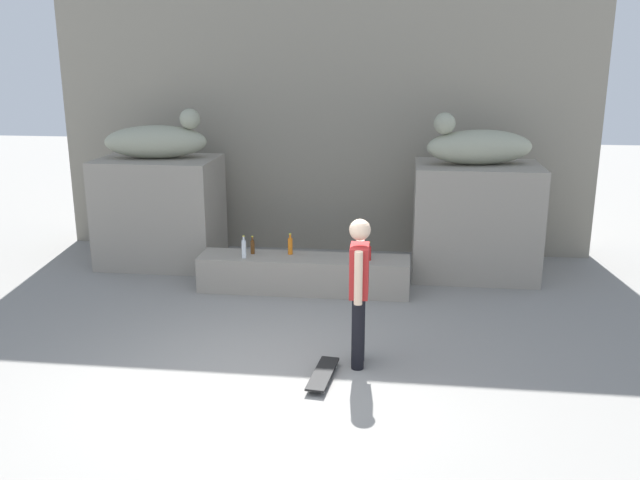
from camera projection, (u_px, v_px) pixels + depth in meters
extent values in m
plane|color=gray|center=(264.00, 383.00, 7.26)|extent=(40.00, 40.00, 0.00)
cube|color=gray|center=(324.00, 63.00, 11.57)|extent=(9.07, 0.60, 6.34)
cube|color=gray|center=(160.00, 211.00, 11.14)|extent=(1.87, 1.29, 1.73)
cube|color=gray|center=(475.00, 220.00, 10.55)|extent=(1.87, 1.29, 1.73)
ellipsoid|color=#9DA088|center=(156.00, 142.00, 10.84)|extent=(1.67, 0.83, 0.52)
sphere|color=#9DA088|center=(190.00, 119.00, 10.77)|extent=(0.32, 0.32, 0.32)
ellipsoid|color=#9DA088|center=(480.00, 147.00, 10.25)|extent=(1.68, 0.87, 0.52)
sphere|color=#9DA088|center=(445.00, 123.00, 10.11)|extent=(0.32, 0.32, 0.32)
cube|color=gray|center=(304.00, 274.00, 9.98)|extent=(3.04, 0.63, 0.51)
cylinder|color=black|center=(359.00, 327.00, 7.68)|extent=(0.14, 0.14, 0.82)
cylinder|color=black|center=(358.00, 334.00, 7.49)|extent=(0.14, 0.14, 0.82)
cube|color=#B22626|center=(359.00, 271.00, 7.40)|extent=(0.21, 0.36, 0.56)
sphere|color=beige|center=(360.00, 230.00, 7.28)|extent=(0.23, 0.23, 0.23)
cylinder|color=beige|center=(360.00, 265.00, 7.62)|extent=(0.09, 0.09, 0.58)
cylinder|color=beige|center=(358.00, 278.00, 7.19)|extent=(0.09, 0.09, 0.58)
cube|color=black|center=(323.00, 373.00, 7.32)|extent=(0.28, 0.82, 0.02)
cylinder|color=white|center=(323.00, 391.00, 7.04)|extent=(0.04, 0.06, 0.06)
cylinder|color=white|center=(310.00, 389.00, 7.07)|extent=(0.04, 0.06, 0.06)
cylinder|color=white|center=(335.00, 365.00, 7.60)|extent=(0.04, 0.06, 0.06)
cylinder|color=white|center=(323.00, 364.00, 7.63)|extent=(0.04, 0.06, 0.06)
cylinder|color=red|center=(369.00, 253.00, 9.74)|extent=(0.07, 0.07, 0.20)
cylinder|color=red|center=(369.00, 245.00, 9.70)|extent=(0.03, 0.03, 0.06)
cylinder|color=yellow|center=(369.00, 242.00, 9.69)|extent=(0.04, 0.04, 0.01)
cylinder|color=#593314|center=(253.00, 247.00, 10.05)|extent=(0.06, 0.06, 0.20)
cylinder|color=#593314|center=(252.00, 239.00, 10.01)|extent=(0.03, 0.03, 0.06)
cylinder|color=yellow|center=(252.00, 236.00, 10.00)|extent=(0.03, 0.03, 0.01)
cylinder|color=orange|center=(290.00, 246.00, 10.02)|extent=(0.07, 0.07, 0.24)
cylinder|color=orange|center=(290.00, 236.00, 9.98)|extent=(0.03, 0.03, 0.06)
cylinder|color=yellow|center=(290.00, 234.00, 9.97)|extent=(0.04, 0.04, 0.01)
cylinder|color=silver|center=(244.00, 249.00, 9.84)|extent=(0.06, 0.06, 0.26)
cylinder|color=silver|center=(244.00, 239.00, 9.80)|extent=(0.03, 0.03, 0.06)
cylinder|color=yellow|center=(243.00, 236.00, 9.79)|extent=(0.04, 0.04, 0.01)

